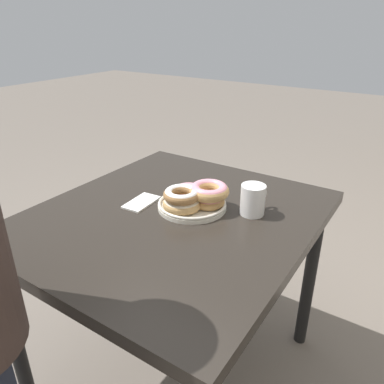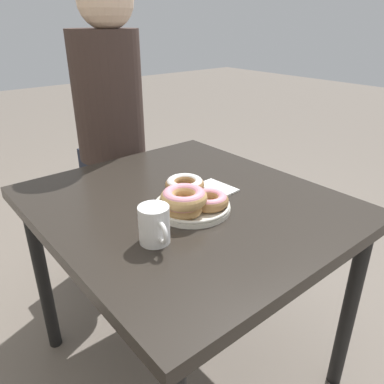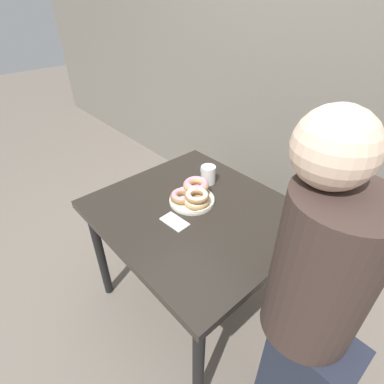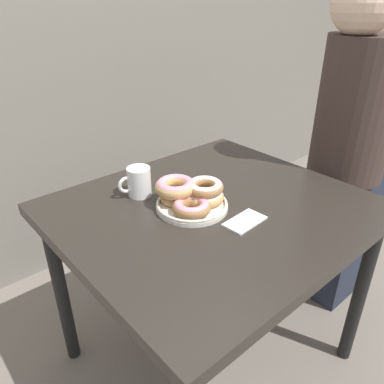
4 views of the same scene
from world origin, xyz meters
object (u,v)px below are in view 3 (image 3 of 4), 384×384
at_px(person_figure, 313,314).
at_px(napkin, 175,222).
at_px(coffee_mug, 208,174).
at_px(dining_table, 196,222).
at_px(donut_plate, 193,194).

distance_m(person_figure, napkin, 0.69).
height_order(coffee_mug, person_figure, person_figure).
xyz_separation_m(coffee_mug, person_figure, (0.83, -0.32, -0.03)).
distance_m(dining_table, person_figure, 0.71).
bearing_deg(person_figure, coffee_mug, 158.76).
relative_size(dining_table, person_figure, 0.68).
relative_size(coffee_mug, person_figure, 0.08).
xyz_separation_m(person_figure, napkin, (-0.69, -0.03, -0.02)).
bearing_deg(napkin, dining_table, 90.42).
bearing_deg(dining_table, donut_plate, 149.93).
xyz_separation_m(donut_plate, person_figure, (0.76, -0.14, -0.02)).
bearing_deg(dining_table, coffee_mug, 123.35).
height_order(donut_plate, napkin, donut_plate).
height_order(dining_table, coffee_mug, coffee_mug).
bearing_deg(napkin, coffee_mug, 112.08).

